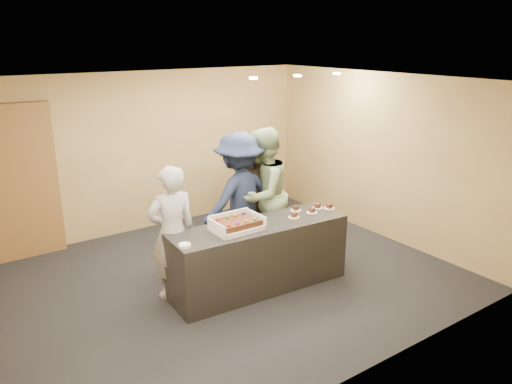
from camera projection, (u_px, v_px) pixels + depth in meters
room at (225, 186)px, 6.54m from camera, size 6.04×6.00×2.70m
serving_counter at (259, 256)px, 6.59m from camera, size 2.44×0.85×0.90m
storage_cabinet at (20, 183)px, 7.35m from camera, size 1.06×0.15×2.33m
cake_box at (236, 226)px, 6.28m from camera, size 0.62×0.43×0.18m
sheet_cake at (237, 223)px, 6.25m from camera, size 0.53×0.36×0.11m
plate_stack at (185, 245)px, 5.76m from camera, size 0.14×0.14×0.04m
slice_a at (294, 216)px, 6.70m from camera, size 0.15×0.15×0.07m
slice_b at (296, 209)px, 6.97m from camera, size 0.15×0.15×0.07m
slice_c at (312, 211)px, 6.88m from camera, size 0.15×0.15×0.07m
slice_d at (318, 207)px, 7.06m from camera, size 0.15×0.15×0.07m
slice_e at (329, 207)px, 7.05m from camera, size 0.15×0.15×0.07m
person_server_grey at (172, 233)px, 6.26m from camera, size 0.67×0.47×1.74m
person_sage_man at (263, 195)px, 7.35m from camera, size 1.20×1.11×1.99m
person_navy_man at (239, 199)px, 7.20m from camera, size 1.34×0.87×1.96m
person_brown_extra at (256, 202)px, 7.61m from camera, size 0.95×0.94×1.61m
person_dark_suit at (259, 179)px, 8.76m from camera, size 0.89×0.65×1.68m
ceiling_spotlights at (298, 76)px, 7.42m from camera, size 1.72×0.12×0.03m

